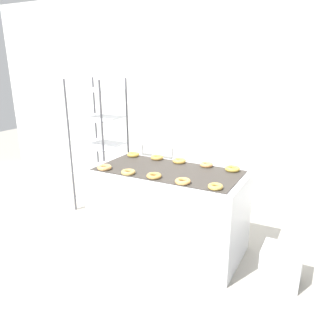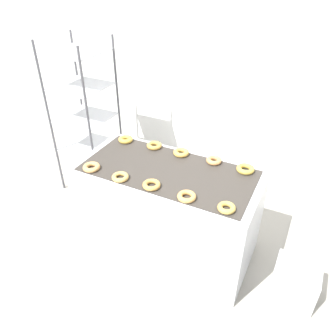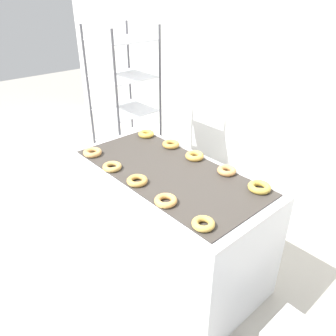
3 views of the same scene
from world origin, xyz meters
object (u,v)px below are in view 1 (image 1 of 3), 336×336
fryer_machine (168,210)px  baking_rack_cart (100,145)px  donut_far_center (179,161)px  donut_far_right (206,165)px  donut_near_rightmost (215,187)px  donut_far_rightmost (232,169)px  donut_near_leftmost (105,167)px  glaze_bin (281,265)px  donut_near_right (183,181)px  donut_far_leftmost (133,154)px  donut_far_left (157,157)px  donut_near_left (128,172)px  donut_near_center (154,176)px

fryer_machine → baking_rack_cart: 1.42m
donut_far_center → donut_far_right: donut_far_center is taller
fryer_machine → donut_far_center: (-0.01, 0.27, 0.45)m
baking_rack_cart → donut_near_rightmost: (1.83, -0.78, 0.02)m
baking_rack_cart → donut_far_rightmost: (1.82, -0.25, 0.02)m
donut_near_leftmost → baking_rack_cart: bearing=131.0°
fryer_machine → glaze_bin: bearing=-2.7°
donut_near_right → donut_near_rightmost: 0.30m
fryer_machine → donut_far_leftmost: 0.77m
donut_near_right → donut_far_leftmost: donut_far_leftmost is taller
donut_far_rightmost → donut_near_leftmost: bearing=-154.9°
baking_rack_cart → donut_far_left: size_ratio=12.31×
donut_far_leftmost → donut_near_leftmost: bearing=-89.4°
donut_near_rightmost → donut_far_right: size_ratio=0.97×
donut_near_leftmost → donut_near_right: bearing=-0.4°
fryer_machine → donut_far_left: 0.60m
donut_far_left → donut_far_center: donut_far_center is taller
donut_near_left → donut_far_right: donut_far_right is taller
donut_near_right → donut_near_rightmost: bearing=1.5°
donut_far_center → donut_far_left: bearing=178.5°
baking_rack_cart → donut_near_leftmost: bearing=-49.0°
baking_rack_cart → donut_far_rightmost: bearing=-8.0°
donut_near_rightmost → donut_near_leftmost: bearing=-179.9°
donut_near_leftmost → donut_far_right: same height
baking_rack_cart → donut_near_center: (1.24, -0.78, 0.02)m
donut_near_center → donut_far_leftmost: 0.77m
baking_rack_cart → donut_far_leftmost: (0.68, -0.26, 0.02)m
glaze_bin → donut_far_left: donut_far_left is taller
baking_rack_cart → donut_far_center: 1.27m
donut_near_right → donut_far_center: (-0.29, 0.54, 0.00)m
donut_near_left → baking_rack_cart: bearing=140.6°
fryer_machine → donut_far_rightmost: donut_far_rightmost is taller
donut_near_left → donut_far_left: bearing=89.8°
donut_far_rightmost → donut_far_right: bearing=177.5°
donut_far_leftmost → donut_far_center: 0.57m
baking_rack_cart → donut_near_left: baking_rack_cart is taller
fryer_machine → donut_far_leftmost: (-0.57, 0.26, 0.45)m
glaze_bin → donut_far_left: 1.62m
baking_rack_cart → glaze_bin: baking_rack_cart is taller
donut_far_right → donut_near_right: bearing=-91.1°
fryer_machine → donut_near_rightmost: donut_near_rightmost is taller
donut_near_right → donut_near_rightmost: same height
glaze_bin → donut_near_left: (-1.42, -0.22, 0.71)m
glaze_bin → donut_near_left: 1.61m
glaze_bin → donut_near_rightmost: 0.93m
fryer_machine → donut_near_leftmost: 0.77m
donut_far_right → donut_far_left: bearing=179.9°
fryer_machine → donut_far_right: 0.60m
donut_near_leftmost → donut_far_right: bearing=32.2°
donut_near_left → donut_near_right: donut_near_right is taller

